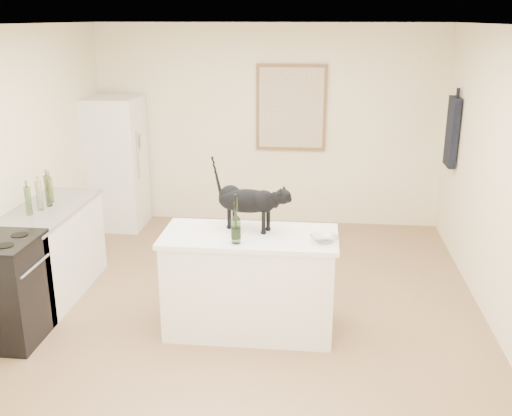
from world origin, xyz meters
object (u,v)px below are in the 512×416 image
Objects in this scene: fridge at (116,163)px; wine_bottle at (236,222)px; stove at (4,292)px; glass_bowl at (324,239)px; black_cat at (247,204)px.

wine_bottle is at bearing -54.60° from fridge.
fridge reaches higher than stove.
stove is 4.05× the size of glass_bowl.
fridge is 2.60× the size of black_cat.
black_cat is (2.02, -2.43, 0.28)m from fridge.
stove is 2.19m from black_cat.
fridge is (0.00, 2.95, 0.40)m from stove.
fridge is at bearing 135.12° from glass_bowl.
fridge is 3.17m from black_cat.
stove is at bearing -174.58° from wine_bottle.
fridge is 3.78m from glass_bowl.
wine_bottle is at bearing 5.42° from stove.
glass_bowl is at bearing 5.98° from stove.
wine_bottle is 0.74m from glass_bowl.
stove is at bearing -90.00° from fridge.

